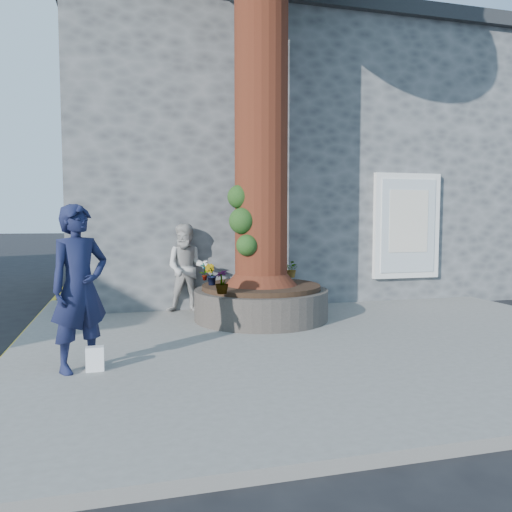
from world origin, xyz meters
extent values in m
plane|color=black|center=(0.00, 0.00, 0.00)|extent=(120.00, 120.00, 0.00)
cube|color=slate|center=(1.50, 1.00, 0.06)|extent=(9.00, 8.00, 0.12)
cube|color=yellow|center=(-3.05, 1.00, 0.00)|extent=(0.10, 30.00, 0.01)
cube|color=#494B4E|center=(2.50, 7.20, 3.00)|extent=(10.00, 8.00, 6.00)
cube|color=black|center=(2.50, 7.20, 6.15)|extent=(10.30, 8.30, 0.30)
cube|color=white|center=(4.30, 3.14, 1.70)|extent=(1.50, 0.12, 2.20)
cube|color=silver|center=(4.30, 3.08, 1.70)|extent=(1.25, 0.04, 1.95)
cube|color=silver|center=(4.30, 3.06, 1.80)|extent=(0.90, 0.02, 1.30)
cube|color=#494B4E|center=(10.50, 7.20, 3.00)|extent=(6.00, 8.00, 6.00)
cylinder|color=black|center=(0.80, 2.00, 0.38)|extent=(2.30, 2.30, 0.52)
cylinder|color=black|center=(0.80, 2.00, 0.68)|extent=(2.04, 2.04, 0.08)
cylinder|color=#492812|center=(0.80, 2.00, 4.47)|extent=(0.90, 0.90, 7.50)
cone|color=#492812|center=(0.80, 2.00, 1.07)|extent=(1.24, 1.24, 0.70)
sphere|color=#153F15|center=(0.42, 1.80, 1.82)|extent=(0.44, 0.44, 0.44)
sphere|color=#153F15|center=(0.48, 1.70, 1.42)|extent=(0.36, 0.36, 0.36)
sphere|color=#153F15|center=(0.40, 1.92, 2.22)|extent=(0.40, 0.40, 0.40)
imported|color=#141837|center=(-1.97, -0.28, 1.07)|extent=(0.83, 0.76, 1.90)
imported|color=#B4B1AC|center=(-0.36, 2.95, 0.94)|extent=(0.93, 0.80, 1.65)
cube|color=white|center=(-1.82, -0.36, 0.26)|extent=(0.20, 0.13, 0.28)
imported|color=gray|center=(-0.05, 2.85, 0.89)|extent=(0.21, 0.19, 0.33)
imported|color=gray|center=(-0.05, 2.16, 0.90)|extent=(0.28, 0.28, 0.37)
imported|color=gray|center=(-0.05, 1.15, 0.90)|extent=(0.27, 0.27, 0.36)
imported|color=gray|center=(1.65, 2.85, 0.89)|extent=(0.38, 0.40, 0.33)
camera|label=1|loc=(-1.46, -6.23, 1.86)|focal=35.00mm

